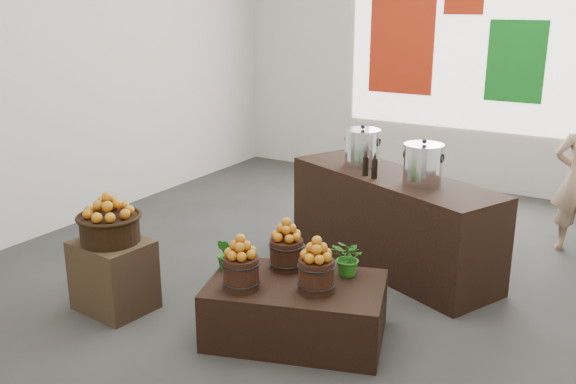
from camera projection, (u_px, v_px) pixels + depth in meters
The scene contains 21 objects.
ground at pixel (316, 272), 5.98m from camera, with size 7.00×7.00×0.00m, color #373735.
back_wall at pixel (447, 34), 8.28m from camera, with size 6.00×0.04×4.00m, color beige.
back_opening at pixel (470, 35), 8.11m from camera, with size 3.20×0.02×2.40m, color white.
deco_red_left at pixel (402, 41), 8.57m from camera, with size 0.90×0.04×1.40m, color #B2260D.
deco_green_right at pixel (516, 62), 7.90m from camera, with size 0.70×0.04×1.00m, color #12741C.
crate at pixel (114, 275), 5.21m from camera, with size 0.59×0.48×0.59m, color #483A21.
wicker_basket at pixel (110, 229), 5.09m from camera, with size 0.47×0.47×0.21m, color black.
apples_in_basket at pixel (108, 205), 5.03m from camera, with size 0.37×0.37×0.20m, color #A71205, non-canonical shape.
display_table at pixel (296, 310), 4.78m from camera, with size 1.29×0.79×0.44m, color black.
apple_bucket_front_left at pixel (241, 273), 4.59m from camera, with size 0.26×0.26×0.24m, color #35170E.
apples_in_bucket_front_left at pixel (240, 246), 4.53m from camera, with size 0.19×0.19×0.17m, color #A71205, non-canonical shape.
apple_bucket_front_right at pixel (316, 275), 4.55m from camera, with size 0.26×0.26×0.24m, color #35170E.
apples_in_bucket_front_right at pixel (317, 249), 4.49m from camera, with size 0.19×0.19×0.17m, color #A71205, non-canonical shape.
apple_bucket_rear at pixel (286, 254), 4.93m from camera, with size 0.26×0.26×0.24m, color #35170E.
apples_in_bucket_rear at pixel (286, 229), 4.87m from camera, with size 0.19×0.19×0.17m, color #A71205, non-canonical shape.
herb_garnish_right at pixel (349, 258), 4.79m from camera, with size 0.26×0.23×0.29m, color #226B16.
herb_garnish_left at pixel (225, 254), 4.91m from camera, with size 0.14×0.11×0.25m, color #226B16.
counter at pixel (392, 221), 6.01m from camera, with size 2.18×0.69×0.89m, color black.
stock_pot_left at pixel (362, 149), 6.18m from camera, with size 0.34×0.34×0.34m, color silver.
stock_pot_center at pixel (423, 165), 5.56m from camera, with size 0.34×0.34×0.34m, color silver.
oil_cruets at pixel (377, 166), 5.73m from camera, with size 0.16×0.06×0.25m, color black, non-canonical shape.
Camera 1 is at (2.60, -4.86, 2.45)m, focal length 40.00 mm.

